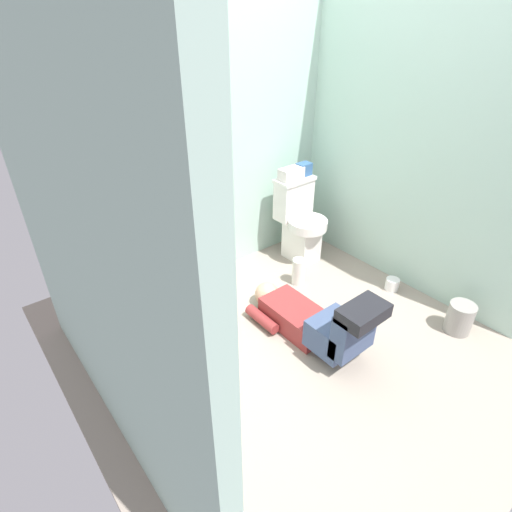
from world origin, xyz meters
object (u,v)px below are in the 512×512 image
(faucet, at_px, (123,212))
(toilet_paper_roll, at_px, (392,284))
(toilet, at_px, (300,221))
(bottle_amber, at_px, (111,219))
(bottle_blue, at_px, (136,202))
(person_plumber, at_px, (314,320))
(paper_towel_roll, at_px, (299,272))
(bottle_pink, at_px, (129,208))
(trash_can, at_px, (460,318))
(soap_dispenser, at_px, (94,219))
(bottle_white, at_px, (119,211))
(vanity_cabinet, at_px, (143,278))
(tissue_box, at_px, (291,174))
(toiletry_bag, at_px, (304,169))

(faucet, distance_m, toilet_paper_roll, 2.19)
(toilet, height_order, bottle_amber, bottle_amber)
(faucet, bearing_deg, bottle_blue, -0.91)
(person_plumber, height_order, paper_towel_roll, person_plumber)
(toilet, xyz_separation_m, bottle_pink, (-1.48, 0.10, 0.53))
(bottle_blue, bearing_deg, toilet, -5.03)
(bottle_amber, xyz_separation_m, toilet_paper_roll, (1.87, -0.93, -0.83))
(paper_towel_roll, bearing_deg, trash_can, -67.01)
(faucet, xyz_separation_m, soap_dispenser, (-0.19, -0.02, 0.02))
(bottle_white, bearing_deg, vanity_cabinet, -68.76)
(bottle_blue, bearing_deg, tissue_box, -1.44)
(faucet, relative_size, trash_can, 0.43)
(bottle_white, xyz_separation_m, trash_can, (1.74, -1.55, -0.79))
(soap_dispenser, bearing_deg, person_plumber, -44.30)
(faucet, relative_size, bottle_pink, 0.67)
(toiletry_bag, bearing_deg, bottle_blue, 178.71)
(vanity_cabinet, relative_size, trash_can, 3.54)
(toilet, height_order, toiletry_bag, toiletry_bag)
(vanity_cabinet, bearing_deg, bottle_pink, 74.59)
(tissue_box, distance_m, trash_can, 1.72)
(paper_towel_roll, bearing_deg, bottle_white, 162.30)
(person_plumber, distance_m, tissue_box, 1.33)
(tissue_box, bearing_deg, faucet, 178.60)
(soap_dispenser, xyz_separation_m, bottle_white, (0.15, -0.03, 0.02))
(toilet, xyz_separation_m, paper_towel_roll, (-0.30, -0.32, -0.25))
(person_plumber, height_order, soap_dispenser, soap_dispenser)
(faucet, relative_size, bottle_amber, 0.82)
(vanity_cabinet, xyz_separation_m, bottle_pink, (0.03, 0.12, 0.48))
(person_plumber, distance_m, bottle_blue, 1.44)
(toilet, xyz_separation_m, tissue_box, (-0.05, 0.09, 0.43))
(soap_dispenser, bearing_deg, paper_towel_roll, -16.80)
(person_plumber, xyz_separation_m, bottle_amber, (-0.93, 0.94, 0.70))
(soap_dispenser, bearing_deg, bottle_blue, 3.61)
(bottle_amber, distance_m, paper_towel_roll, 1.57)
(bottle_white, bearing_deg, bottle_pink, 15.26)
(toilet_paper_roll, bearing_deg, faucet, 150.56)
(bottle_pink, distance_m, trash_can, 2.42)
(toilet, distance_m, bottle_pink, 1.58)
(bottle_blue, xyz_separation_m, toilet_paper_roll, (1.67, -1.00, -0.86))
(toiletry_bag, bearing_deg, faucet, 178.73)
(toilet, height_order, bottle_pink, bottle_pink)
(toilet, relative_size, bottle_white, 4.39)
(tissue_box, bearing_deg, trash_can, -81.51)
(bottle_pink, bearing_deg, faucet, 145.45)
(vanity_cabinet, height_order, bottle_pink, bottle_pink)
(paper_towel_roll, bearing_deg, toilet_paper_roll, -45.22)
(bottle_amber, height_order, paper_towel_roll, bottle_amber)
(faucet, xyz_separation_m, tissue_box, (1.48, -0.04, -0.07))
(trash_can, bearing_deg, toiletry_bag, 93.04)
(soap_dispenser, distance_m, paper_towel_roll, 1.66)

